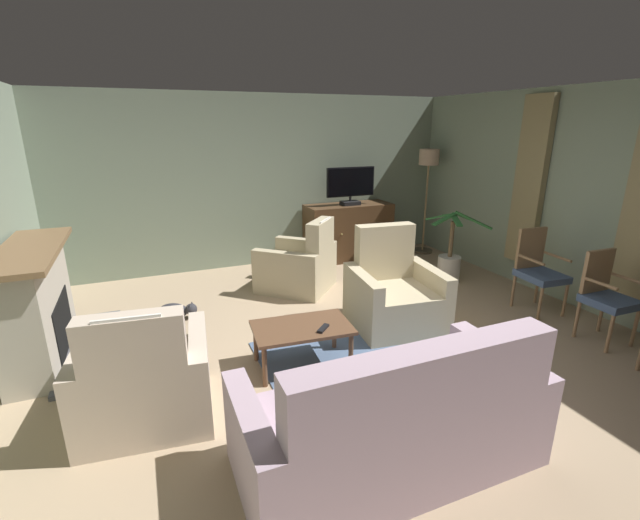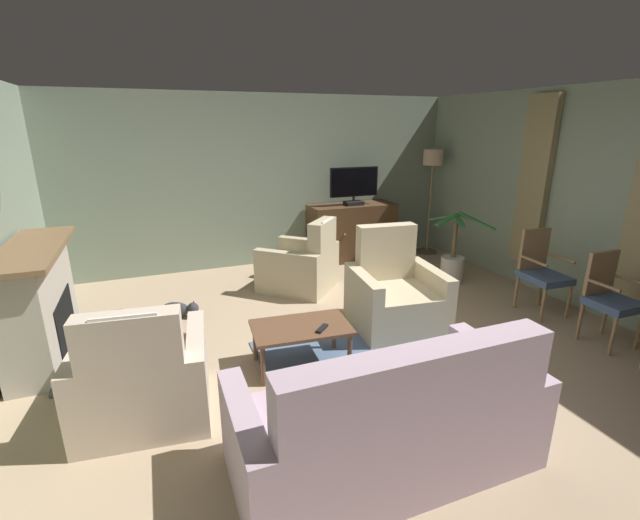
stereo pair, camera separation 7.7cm
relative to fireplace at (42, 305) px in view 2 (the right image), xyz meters
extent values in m
cube|color=tan|center=(2.79, -1.13, -0.54)|extent=(6.74, 7.07, 0.04)
cube|color=gray|center=(2.79, 2.15, 0.79)|extent=(6.74, 0.10, 2.62)
cube|color=gray|center=(5.91, -1.13, 0.79)|extent=(0.10, 7.07, 2.62)
cube|color=#8E7F56|center=(5.80, -0.21, 0.92)|extent=(0.10, 0.44, 2.20)
cube|color=slate|center=(2.86, -1.47, -0.52)|extent=(2.00, 1.94, 0.01)
cube|color=#4C4C51|center=(0.37, 0.00, -0.50)|extent=(0.50, 1.68, 0.04)
cube|color=#ADA393|center=(-0.03, 0.00, 0.00)|extent=(0.39, 1.48, 1.05)
cube|color=black|center=(0.13, 0.00, -0.20)|extent=(0.10, 0.83, 0.52)
cube|color=brown|center=(0.01, 0.00, 0.56)|extent=(0.51, 1.64, 0.05)
cube|color=#352315|center=(4.12, 1.80, -0.49)|extent=(1.36, 0.49, 0.06)
cube|color=#4C331E|center=(4.12, 1.80, -0.06)|extent=(1.42, 0.55, 0.92)
sphere|color=tan|center=(3.87, 1.51, -0.02)|extent=(0.03, 0.03, 0.03)
sphere|color=tan|center=(4.38, 1.51, -0.02)|extent=(0.03, 0.03, 0.03)
cube|color=black|center=(4.12, 1.75, 0.43)|extent=(0.29, 0.20, 0.06)
cylinder|color=black|center=(4.12, 1.75, 0.50)|extent=(0.04, 0.04, 0.08)
cube|color=black|center=(4.12, 1.75, 0.77)|extent=(0.82, 0.05, 0.46)
cube|color=black|center=(4.12, 1.73, 0.77)|extent=(0.78, 0.01, 0.42)
cube|color=brown|center=(2.23, -1.11, -0.13)|extent=(0.93, 0.62, 0.03)
cylinder|color=brown|center=(2.64, -0.92, -0.33)|extent=(0.04, 0.04, 0.38)
cylinder|color=brown|center=(1.85, -0.85, -0.33)|extent=(0.04, 0.04, 0.38)
cylinder|color=brown|center=(2.60, -1.36, -0.33)|extent=(0.04, 0.04, 0.38)
cylinder|color=brown|center=(1.82, -1.29, -0.33)|extent=(0.04, 0.04, 0.38)
cube|color=black|center=(2.38, -1.24, -0.10)|extent=(0.16, 0.15, 0.02)
cube|color=#AD93A3|center=(2.34, -2.44, -0.31)|extent=(1.67, 0.91, 0.43)
cube|color=#AD93A3|center=(2.34, -2.80, 0.20)|extent=(1.67, 0.20, 0.59)
cube|color=#AD93A3|center=(1.43, -2.44, -0.20)|extent=(0.15, 0.91, 0.65)
cube|color=#AD93A3|center=(3.24, -2.44, -0.20)|extent=(0.15, 0.91, 0.65)
cube|color=#B2A899|center=(2.27, -2.58, 0.03)|extent=(0.36, 0.13, 0.36)
cube|color=tan|center=(3.48, -0.71, -0.30)|extent=(0.77, 0.96, 0.45)
cube|color=tan|center=(3.52, -0.36, 0.25)|extent=(0.69, 0.25, 0.63)
cube|color=tan|center=(3.88, -0.76, -0.20)|extent=(0.23, 0.90, 0.65)
cube|color=tan|center=(3.08, -0.67, -0.20)|extent=(0.23, 0.90, 0.65)
cube|color=#C6B29E|center=(0.88, -1.32, -0.31)|extent=(0.77, 0.95, 0.43)
cube|color=#C6B29E|center=(0.84, -1.66, 0.19)|extent=(0.69, 0.26, 0.56)
cube|color=#C6B29E|center=(0.48, -1.27, -0.21)|extent=(0.23, 0.89, 0.63)
cube|color=#C6B29E|center=(1.28, -1.36, -0.21)|extent=(0.23, 0.89, 0.63)
cube|color=white|center=(0.83, -1.73, 0.37)|extent=(0.41, 0.07, 0.24)
cube|color=tan|center=(2.85, 0.82, -0.32)|extent=(1.05, 1.04, 0.41)
cube|color=tan|center=(3.11, 0.58, 0.17)|extent=(0.53, 0.55, 0.57)
cube|color=tan|center=(2.61, 0.56, -0.22)|extent=(0.74, 0.70, 0.61)
cube|color=tan|center=(3.09, 1.08, -0.22)|extent=(0.74, 0.70, 0.61)
cube|color=white|center=(3.16, 0.53, 0.36)|extent=(0.27, 0.29, 0.24)
cube|color=#42567A|center=(5.29, -1.86, -0.07)|extent=(0.43, 0.43, 0.08)
cube|color=#93704C|center=(5.29, -1.67, 0.17)|extent=(0.39, 0.05, 0.49)
cylinder|color=#93704C|center=(5.10, -2.04, -0.32)|extent=(0.04, 0.04, 0.41)
cylinder|color=#93704C|center=(5.46, -2.04, -0.32)|extent=(0.04, 0.04, 0.41)
cylinder|color=#93704C|center=(5.11, -1.68, -0.32)|extent=(0.04, 0.04, 0.41)
cylinder|color=#93704C|center=(5.47, -1.68, -0.32)|extent=(0.04, 0.04, 0.41)
cylinder|color=#93704C|center=(5.48, -1.86, 0.15)|extent=(0.04, 0.34, 0.03)
cylinder|color=#93704C|center=(5.09, -1.86, 0.15)|extent=(0.04, 0.34, 0.03)
cube|color=#42567A|center=(5.29, -1.03, -0.07)|extent=(0.46, 0.52, 0.08)
cube|color=#93704C|center=(5.30, -0.80, 0.20)|extent=(0.39, 0.07, 0.54)
cylinder|color=#93704C|center=(5.09, -1.23, -0.32)|extent=(0.04, 0.04, 0.41)
cylinder|color=#93704C|center=(5.45, -1.26, -0.32)|extent=(0.04, 0.04, 0.41)
cylinder|color=#93704C|center=(5.12, -0.80, -0.32)|extent=(0.04, 0.04, 0.41)
cylinder|color=#93704C|center=(5.49, -0.83, -0.32)|extent=(0.04, 0.04, 0.41)
cylinder|color=#93704C|center=(5.48, -1.04, 0.15)|extent=(0.06, 0.39, 0.03)
cylinder|color=#93704C|center=(5.09, -1.01, 0.15)|extent=(0.06, 0.39, 0.03)
cylinder|color=beige|center=(4.95, 0.22, -0.33)|extent=(0.32, 0.32, 0.38)
cylinder|color=brown|center=(4.95, 0.22, 0.11)|extent=(0.06, 0.06, 0.51)
cube|color=#2D6B33|center=(5.16, 0.26, 0.40)|extent=(0.41, 0.14, 0.16)
cube|color=#2D6B33|center=(5.07, 0.46, 0.40)|extent=(0.29, 0.50, 0.14)
cube|color=#2D6B33|center=(4.86, 0.41, 0.40)|extent=(0.25, 0.39, 0.15)
cube|color=#2D6B33|center=(4.78, 0.22, 0.40)|extent=(0.34, 0.10, 0.14)
cube|color=#2D6B33|center=(4.90, 0.08, 0.40)|extent=(0.19, 0.31, 0.09)
cube|color=#2D6B33|center=(5.13, 0.03, 0.40)|extent=(0.39, 0.43, 0.21)
ellipsoid|color=#2D2D33|center=(1.20, 0.46, -0.43)|extent=(0.38, 0.31, 0.18)
sphere|color=#2D2D33|center=(1.39, 0.36, -0.41)|extent=(0.13, 0.13, 0.13)
cone|color=#2D2D33|center=(1.41, 0.39, -0.34)|extent=(0.04, 0.04, 0.04)
cone|color=#2D2D33|center=(1.38, 0.33, -0.34)|extent=(0.04, 0.04, 0.04)
cylinder|color=#2D2D33|center=(0.98, 0.61, -0.47)|extent=(0.22, 0.13, 0.06)
cylinder|color=#4C4233|center=(5.52, 1.63, -0.50)|extent=(0.35, 0.35, 0.04)
cylinder|color=olive|center=(5.52, 1.63, 0.24)|extent=(0.03, 0.03, 1.52)
cylinder|color=tan|center=(5.52, 1.63, 1.13)|extent=(0.33, 0.33, 0.26)
camera|label=1|loc=(1.01, -4.47, 1.64)|focal=24.22mm
camera|label=2|loc=(1.08, -4.50, 1.64)|focal=24.22mm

